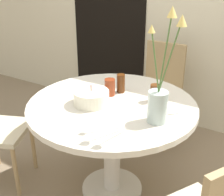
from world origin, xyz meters
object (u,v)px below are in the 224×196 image
Objects in this scene: side_plate at (169,108)px; drink_glass_0 at (121,83)px; birthday_cake at (91,98)px; drink_glass_1 at (110,87)px; drink_glass_2 at (155,93)px; chair_near_front at (160,86)px; flower_vase at (159,97)px.

drink_glass_0 is at bearing 169.80° from side_plate.
drink_glass_1 is at bearing 81.13° from birthday_cake.
side_plate is (0.48, 0.21, -0.04)m from birthday_cake.
side_plate is at bearing -24.15° from drink_glass_2.
drink_glass_0 reaches higher than side_plate.
drink_glass_0 is at bearing 75.84° from birthday_cake.
chair_near_front is 7.67× the size of drink_glass_1.
drink_glass_1 and drink_glass_2 have the same top height.
birthday_cake is 0.19m from drink_glass_1.
flower_vase reaches higher than birthday_cake.
side_plate is at bearing 91.63° from flower_vase.
drink_glass_1 is at bearing -166.88° from drink_glass_2.
drink_glass_2 reaches higher than side_plate.
side_plate is at bearing -10.20° from drink_glass_0.
chair_near_front is 6.82× the size of drink_glass_0.
drink_glass_0 is (-0.42, 0.28, -0.10)m from flower_vase.
side_plate is 0.42m from drink_glass_0.
drink_glass_2 is at bearing 13.12° from drink_glass_1.
birthday_cake is (-0.08, -1.03, 0.27)m from chair_near_front.
birthday_cake is at bearing -104.16° from drink_glass_0.
flower_vase reaches higher than chair_near_front.
chair_near_front reaches higher than birthday_cake.
flower_vase is 3.98× the size of side_plate.
chair_near_front reaches higher than side_plate.
flower_vase is at bearing -22.82° from drink_glass_1.
flower_vase is 0.51m from drink_glass_0.
drink_glass_0 is (-0.01, -0.75, 0.29)m from chair_near_front.
drink_glass_1 is (-0.05, -0.84, 0.28)m from chair_near_front.
side_plate is at bearing -66.01° from chair_near_front.
side_plate is at bearing 1.79° from drink_glass_1.
flower_vase is at bearing -62.36° from drink_glass_2.
birthday_cake is 0.29m from drink_glass_0.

